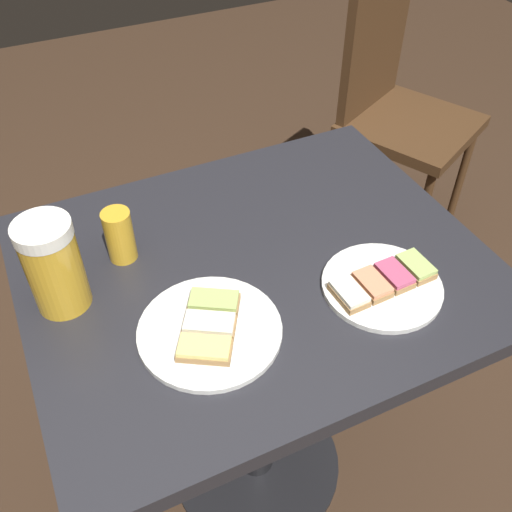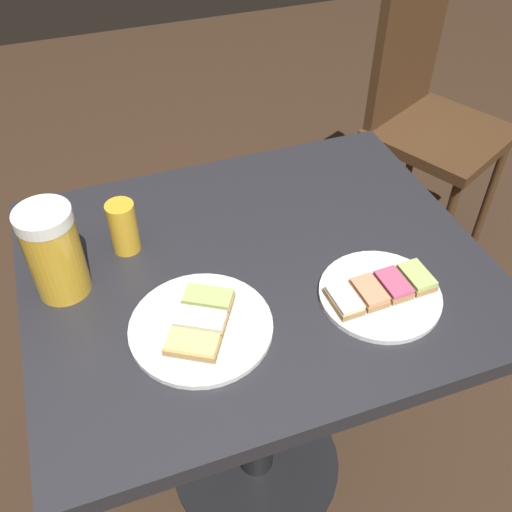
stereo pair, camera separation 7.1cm
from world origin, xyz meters
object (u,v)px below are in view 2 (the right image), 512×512
at_px(plate_near, 201,325).
at_px(cafe_chair, 426,112).
at_px(beer_glass_small, 123,227).
at_px(plate_far, 380,292).
at_px(beer_mug, 54,250).

bearing_deg(plate_near, cafe_chair, -50.38).
bearing_deg(cafe_chair, beer_glass_small, 1.55).
height_order(plate_far, beer_glass_small, beer_glass_small).
bearing_deg(plate_near, beer_mug, 48.84).
height_order(plate_near, plate_far, same).
distance_m(plate_near, cafe_chair, 1.26).
height_order(plate_near, beer_mug, beer_mug).
xyz_separation_m(plate_near, plate_far, (-0.03, -0.30, 0.00)).
height_order(plate_near, cafe_chair, cafe_chair).
height_order(plate_far, cafe_chair, cafe_chair).
bearing_deg(beer_glass_small, cafe_chair, -61.57).
relative_size(beer_mug, beer_glass_small, 1.67).
distance_m(plate_near, beer_mug, 0.27).
bearing_deg(beer_glass_small, plate_near, -161.79).
xyz_separation_m(plate_near, beer_glass_small, (0.23, 0.08, 0.04)).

